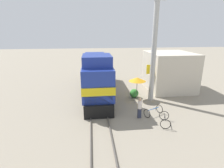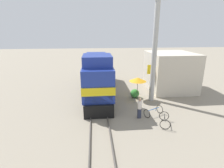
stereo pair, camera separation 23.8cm
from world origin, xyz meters
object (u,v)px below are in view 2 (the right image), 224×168
Objects in this scene: locomotive at (97,75)px; bicycle_spare at (165,120)px; person_bystander at (140,107)px; utility_pole at (155,46)px; bicycle at (153,111)px; billboard_sign at (157,72)px; vendor_umbrella at (138,79)px.

bicycle_spare is (5.15, -8.10, -1.78)m from locomotive.
bicycle_spare is at bearing -37.00° from person_bystander.
bicycle is at bearing -104.92° from utility_pole.
billboard_sign is 1.94× the size of person_bystander.
person_bystander is (-3.39, -5.54, -1.74)m from billboard_sign.
person_bystander is 1.53m from bicycle.
locomotive is 4.00× the size of billboard_sign.
person_bystander is 1.09× the size of bicycle_spare.
vendor_umbrella is 1.45× the size of bicycle_spare.
utility_pole is at bearing -42.79° from bicycle.
person_bystander is at bearing -120.64° from utility_pole.
bicycle_spare is at bearing -96.50° from utility_pole.
person_bystander is at bearing 76.26° from bicycle.
utility_pole is at bearing -26.82° from locomotive.
billboard_sign is 6.72m from person_bystander.
vendor_umbrella reaches higher than bicycle.
billboard_sign is at bearing -49.13° from bicycle.
billboard_sign is at bearing 56.76° from utility_pole.
utility_pole is 6.46m from bicycle.
billboard_sign reaches higher than person_bystander.
utility_pole is at bearing -123.24° from billboard_sign.
vendor_umbrella is at bearing -62.62° from bicycle_spare.
locomotive reaches higher than person_bystander.
locomotive is 5.82× the size of vendor_umbrella.
bicycle_spare is (1.72, -1.30, -0.59)m from person_bystander.
bicycle_spare is (0.36, -1.64, 0.02)m from bicycle.
bicycle is at bearing 14.13° from person_bystander.
person_bystander is 1.01× the size of bicycle.
utility_pole is 6.53m from person_bystander.
billboard_sign is at bearing 58.58° from person_bystander.
utility_pole is 3.55m from billboard_sign.
locomotive is at bearing 116.73° from person_bystander.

